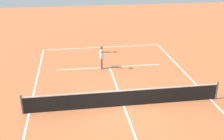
% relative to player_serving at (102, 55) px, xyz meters
% --- Properties ---
extents(ground_plane, '(60.00, 60.00, 0.00)m').
position_rel_player_serving_xyz_m(ground_plane, '(-0.54, 5.38, -0.99)').
color(ground_plane, '#C66B3D').
extents(court_lines, '(10.11, 20.33, 0.01)m').
position_rel_player_serving_xyz_m(court_lines, '(-0.54, 5.38, -0.99)').
color(court_lines, white).
rests_on(court_lines, ground).
extents(tennis_net, '(10.71, 0.10, 1.07)m').
position_rel_player_serving_xyz_m(tennis_net, '(-0.54, 5.38, -0.49)').
color(tennis_net, '#4C4C51').
rests_on(tennis_net, ground).
extents(player_serving, '(1.23, 0.75, 1.67)m').
position_rel_player_serving_xyz_m(player_serving, '(0.00, 0.00, 0.00)').
color(player_serving, brown).
rests_on(player_serving, ground).
extents(tennis_ball, '(0.07, 0.07, 0.07)m').
position_rel_player_serving_xyz_m(tennis_ball, '(1.06, 1.83, -0.96)').
color(tennis_ball, '#CCE033').
rests_on(tennis_ball, ground).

